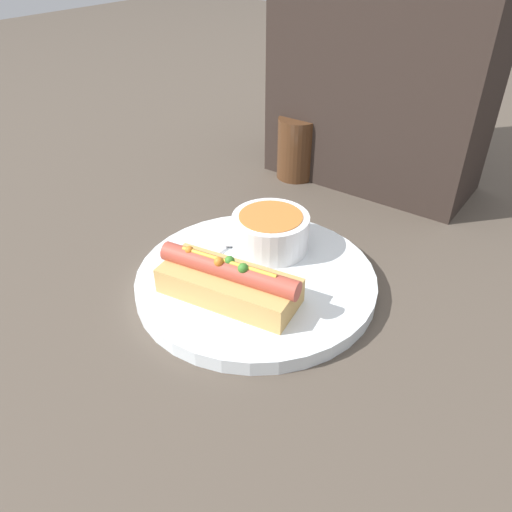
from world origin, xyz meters
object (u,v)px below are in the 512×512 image
at_px(hot_dog, 226,281).
at_px(spoon, 225,246).
at_px(drinking_glass, 297,148).
at_px(seated_diner, 389,23).
at_px(soup_bowl, 270,230).

height_order(hot_dog, spoon, hot_dog).
xyz_separation_m(drinking_glass, seated_diner, (0.11, 0.07, 0.20)).
height_order(soup_bowl, seated_diner, seated_diner).
xyz_separation_m(soup_bowl, drinking_glass, (-0.11, 0.24, 0.01)).
bearing_deg(hot_dog, drinking_glass, 100.99).
bearing_deg(drinking_glass, seated_diner, 33.12).
bearing_deg(hot_dog, spoon, 121.60).
bearing_deg(hot_dog, seated_diner, 83.81).
xyz_separation_m(hot_dog, drinking_glass, (-0.13, 0.35, 0.01)).
relative_size(spoon, drinking_glass, 1.42).
xyz_separation_m(spoon, seated_diner, (0.04, 0.34, 0.23)).
height_order(spoon, seated_diner, seated_diner).
bearing_deg(spoon, soup_bowl, -54.73).
bearing_deg(soup_bowl, drinking_glass, 114.80).
bearing_deg(drinking_glass, soup_bowl, -65.20).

